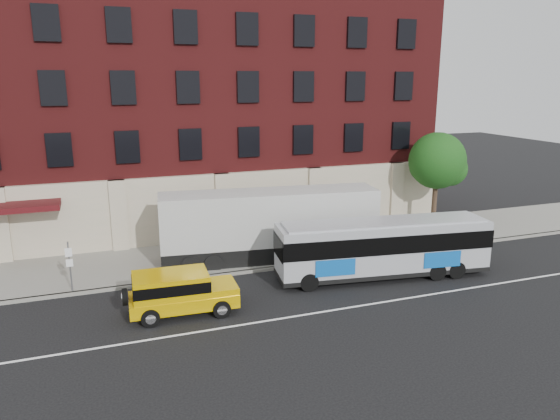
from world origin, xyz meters
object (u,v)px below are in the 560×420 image
object	(u,v)px
city_bus	(383,246)
yellow_suv	(178,291)
street_tree	(438,163)
sign_pole	(70,264)
shipping_container	(270,227)

from	to	relation	value
city_bus	yellow_suv	world-z (taller)	city_bus
street_tree	city_bus	size ratio (longest dim) A/B	0.57
sign_pole	shipping_container	xyz separation A→B (m)	(10.04, 1.27, 0.46)
street_tree	yellow_suv	size ratio (longest dim) A/B	1.29
street_tree	city_bus	distance (m)	10.17
city_bus	yellow_suv	xyz separation A→B (m)	(-10.24, -0.80, -0.57)
street_tree	sign_pole	bearing A→B (deg)	-171.39
sign_pole	yellow_suv	bearing A→B (deg)	-40.95
city_bus	yellow_suv	distance (m)	10.29
street_tree	shipping_container	world-z (taller)	street_tree
sign_pole	shipping_container	bearing A→B (deg)	7.20
city_bus	shipping_container	distance (m)	6.14
sign_pole	street_tree	distance (m)	22.49
sign_pole	city_bus	bearing A→B (deg)	-11.36
city_bus	shipping_container	world-z (taller)	shipping_container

